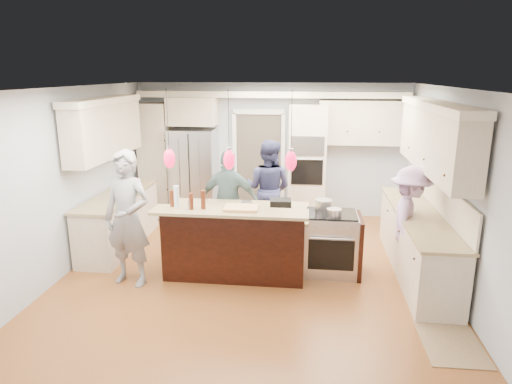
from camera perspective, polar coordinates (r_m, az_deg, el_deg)
ground_plane at (r=6.94m, az=-0.34°, el=-9.96°), size 6.00×6.00×0.00m
room_shell at (r=6.40m, az=-0.37°, el=5.00°), size 5.54×6.04×2.72m
refrigerator at (r=9.41m, az=-7.77°, el=2.35°), size 0.90×0.70×1.80m
oven_column at (r=9.09m, az=6.43°, el=3.57°), size 0.72×0.69×2.30m
back_upper_cabinets at (r=9.23m, az=-2.87°, el=7.07°), size 5.30×0.61×2.54m
right_counter_run at (r=7.01m, az=20.22°, el=-1.45°), size 0.64×3.10×2.51m
left_cabinets at (r=7.97m, az=-17.33°, el=0.69°), size 0.64×2.30×2.51m
kitchen_island at (r=6.85m, az=-2.33°, el=-5.91°), size 2.10×1.46×1.12m
island_range at (r=6.87m, az=9.52°, el=-6.32°), size 0.82×0.71×0.92m
pendant_lights at (r=5.94m, az=-3.38°, el=4.07°), size 1.75×0.15×1.03m
person_bar_end at (r=6.52m, az=-15.74°, el=-3.24°), size 0.78×0.60×1.90m
person_far_left at (r=8.14m, az=1.54°, el=0.40°), size 1.01×0.88×1.77m
person_far_right at (r=7.51m, az=-3.35°, el=-1.16°), size 1.02×0.49×1.69m
person_range_side at (r=6.95m, az=18.64°, el=-3.52°), size 0.84×1.17×1.63m
floor_rug at (r=5.73m, az=23.16°, el=-16.93°), size 0.64×0.94×0.01m
water_bottle at (r=6.22m, az=-9.91°, el=-0.63°), size 0.10×0.10×0.31m
beer_bottle_a at (r=6.32m, az=-10.46°, el=-0.80°), size 0.07×0.07×0.23m
beer_bottle_b at (r=6.14m, az=-8.10°, el=-1.17°), size 0.07×0.07×0.23m
beer_bottle_c at (r=6.15m, az=-6.62°, el=-0.96°), size 0.07×0.07×0.26m
drink_can at (r=6.21m, az=-8.32°, el=-1.57°), size 0.06×0.06×0.11m
cutting_board at (r=6.12m, az=-1.86°, el=-2.02°), size 0.46×0.34×0.04m
pot_large at (r=6.86m, az=8.47°, el=-1.56°), size 0.26×0.26×0.15m
pot_small at (r=6.57m, az=9.73°, el=-2.53°), size 0.21×0.21×0.11m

